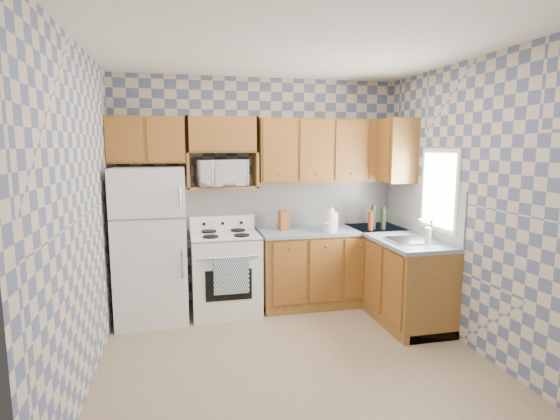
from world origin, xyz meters
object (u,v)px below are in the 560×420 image
at_px(refrigerator, 151,245).
at_px(microwave, 221,173).
at_px(electric_kettle, 331,221).
at_px(stove_body, 226,274).

distance_m(refrigerator, microwave, 1.11).
height_order(microwave, electric_kettle, microwave).
bearing_deg(microwave, stove_body, -94.70).
bearing_deg(electric_kettle, microwave, 169.70).
bearing_deg(electric_kettle, refrigerator, 178.64).
height_order(stove_body, microwave, microwave).
bearing_deg(microwave, electric_kettle, -21.16).
relative_size(stove_body, electric_kettle, 4.21).
distance_m(refrigerator, electric_kettle, 2.05).
xyz_separation_m(refrigerator, electric_kettle, (2.04, -0.05, 0.19)).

